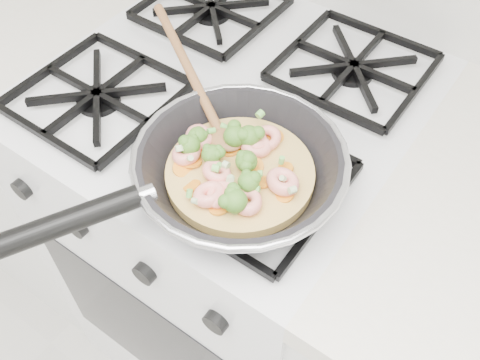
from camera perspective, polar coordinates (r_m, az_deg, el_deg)
The scene contains 3 objects.
stove at distance 1.22m, azimuth -0.88°, elevation -5.88°, with size 0.60×0.60×0.92m.
counter_left at distance 1.68m, azimuth -23.83°, elevation 7.83°, with size 1.00×0.60×0.90m.
skillet at distance 0.69m, azimuth -0.55°, elevation 1.33°, with size 0.41×0.45×0.10m.
Camera 1 is at (0.40, 1.16, 1.48)m, focal length 39.61 mm.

